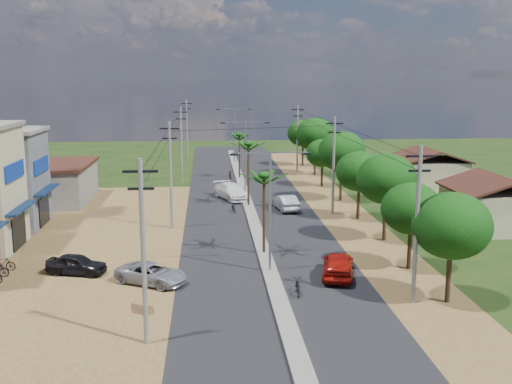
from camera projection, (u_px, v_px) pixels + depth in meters
ground at (270, 273)px, 39.10m from camera, size 160.00×160.00×0.00m
road at (252, 218)px, 53.76m from camera, size 12.00×110.00×0.04m
median at (250, 210)px, 56.69m from camera, size 1.00×90.00×0.18m
dirt_lot_west at (64, 244)px, 45.72m from camera, size 18.00×46.00×0.04m
dirt_shoulder_east at (345, 217)px, 54.45m from camera, size 5.00×90.00×0.03m
low_shed at (39, 183)px, 60.51m from camera, size 10.40×10.40×3.95m
house_east_near at (495, 200)px, 50.02m from camera, size 7.60×7.50×4.60m
house_east_far at (428, 167)px, 67.71m from camera, size 7.60×7.50×4.60m
tree_east_a at (452, 226)px, 33.13m from camera, size 4.40×4.40×6.37m
tree_east_b at (412, 209)px, 39.05m from camera, size 4.00×4.00×5.83m
tree_east_c at (386, 179)px, 45.79m from camera, size 4.60×4.60×6.83m
tree_east_d at (359, 171)px, 52.71m from camera, size 4.20×4.20×6.13m
tree_east_e at (342, 151)px, 60.40m from camera, size 4.80×4.80×7.14m
tree_east_f at (322, 153)px, 68.43m from camera, size 3.80×3.80×5.52m
tree_east_g at (315, 134)px, 76.04m from camera, size 5.00×5.00×7.38m
tree_east_h at (303, 133)px, 83.95m from camera, size 4.40×4.40×6.52m
palm_median_near at (264, 179)px, 41.94m from camera, size 2.00×2.00×6.15m
palm_median_mid at (248, 147)px, 57.52m from camera, size 2.00×2.00×6.55m
palm_median_far at (239, 137)px, 73.29m from camera, size 2.00×2.00×5.85m
streetlight_near at (270, 201)px, 38.18m from camera, size 5.10×0.18×8.00m
streetlight_mid at (245, 152)px, 62.63m from camera, size 5.10×0.18×8.00m
streetlight_far at (234, 130)px, 87.07m from camera, size 5.10×0.18×8.00m
utility_pole_w_a at (143, 249)px, 27.84m from camera, size 1.60×0.24×9.00m
utility_pole_w_b at (171, 173)px, 49.36m from camera, size 1.60×0.24×9.00m
utility_pole_w_c at (181, 143)px, 70.87m from camera, size 1.60×0.24×9.00m
utility_pole_w_d at (187, 128)px, 91.41m from camera, size 1.60×0.24×9.00m
utility_pole_e_a at (417, 222)px, 32.92m from camera, size 1.60×0.24×9.00m
utility_pole_e_b at (334, 164)px, 54.43m from camera, size 1.60×0.24×9.00m
utility_pole_e_c at (297, 138)px, 75.95m from camera, size 1.60×0.24×9.00m
car_red_near at (338, 265)px, 38.07m from camera, size 2.95×5.07×1.62m
car_silver_mid at (285, 203)px, 56.92m from camera, size 2.21×4.68×1.48m
car_white_far at (232, 192)px, 62.00m from camera, size 4.12×5.88×1.58m
car_parked_silver at (152, 274)px, 36.87m from camera, size 4.98×4.05×1.26m
car_parked_dark at (76, 265)px, 38.62m from camera, size 4.14×2.46×1.32m
moto_rider_east at (298, 287)px, 35.04m from camera, size 0.73×1.80×0.92m
moto_rider_west_a at (234, 208)px, 56.06m from camera, size 0.78×1.68×0.85m
moto_rider_west_b at (230, 175)px, 73.35m from camera, size 0.68×1.90×1.12m
roadside_sign at (145, 302)px, 32.53m from camera, size 0.26×1.35×1.12m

